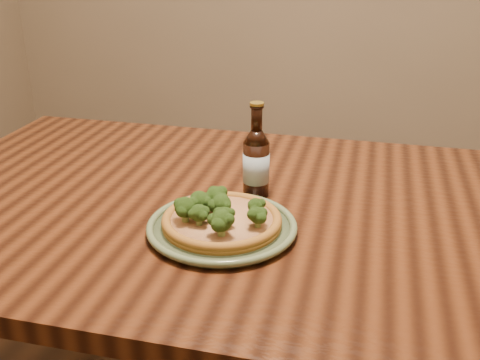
% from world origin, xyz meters
% --- Properties ---
extents(table, '(1.60, 0.90, 0.75)m').
position_xyz_m(table, '(0.00, 0.10, 0.66)').
color(table, '#43200E').
rests_on(table, ground).
extents(plate, '(0.28, 0.28, 0.02)m').
position_xyz_m(plate, '(-0.07, -0.03, 0.76)').
color(plate, '#576747').
rests_on(plate, table).
extents(pizza, '(0.22, 0.22, 0.07)m').
position_xyz_m(pizza, '(-0.07, -0.03, 0.78)').
color(pizza, '#905E20').
rests_on(pizza, plate).
extents(beer_bottle, '(0.06, 0.06, 0.20)m').
position_xyz_m(beer_bottle, '(-0.05, 0.15, 0.83)').
color(beer_bottle, black).
rests_on(beer_bottle, table).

